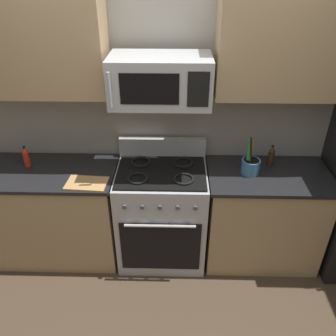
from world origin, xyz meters
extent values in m
plane|color=#473828|center=(0.00, 0.00, 0.00)|extent=(16.00, 16.00, 0.00)
cube|color=#9E998E|center=(0.00, 1.07, 1.30)|extent=(8.00, 0.10, 2.60)
cube|color=tan|center=(-1.01, 0.70, 0.44)|extent=(1.20, 0.57, 0.88)
cube|color=black|center=(-1.01, 0.70, 0.90)|extent=(1.24, 0.61, 0.03)
cube|color=#B2B5BA|center=(0.00, 0.70, 0.46)|extent=(0.76, 0.61, 0.91)
cube|color=black|center=(0.00, 0.39, 0.36)|extent=(0.67, 0.01, 0.51)
cylinder|color=#B2B5BA|center=(0.00, 0.36, 0.62)|extent=(0.57, 0.02, 0.02)
cube|color=black|center=(0.00, 0.70, 0.92)|extent=(0.73, 0.55, 0.02)
cube|color=#B2B5BA|center=(0.00, 0.97, 1.00)|extent=(0.76, 0.06, 0.18)
torus|color=black|center=(-0.18, 0.57, 0.93)|extent=(0.17, 0.17, 0.02)
torus|color=black|center=(0.18, 0.57, 0.93)|extent=(0.17, 0.17, 0.02)
torus|color=black|center=(-0.18, 0.83, 0.93)|extent=(0.17, 0.17, 0.02)
torus|color=black|center=(0.18, 0.83, 0.93)|extent=(0.17, 0.17, 0.02)
cylinder|color=#4C4C51|center=(-0.27, 0.38, 0.79)|extent=(0.04, 0.02, 0.04)
cylinder|color=#4C4C51|center=(-0.14, 0.38, 0.79)|extent=(0.04, 0.02, 0.04)
cylinder|color=#4C4C51|center=(0.00, 0.38, 0.79)|extent=(0.04, 0.02, 0.04)
cylinder|color=#4C4C51|center=(0.14, 0.38, 0.79)|extent=(0.04, 0.02, 0.04)
cylinder|color=#4C4C51|center=(0.27, 0.38, 0.79)|extent=(0.04, 0.02, 0.04)
cube|color=tan|center=(0.90, 0.70, 0.44)|extent=(0.98, 0.57, 0.88)
cube|color=black|center=(0.90, 0.70, 0.90)|extent=(1.02, 0.61, 0.03)
cube|color=#B2B5BA|center=(0.00, 0.73, 1.68)|extent=(0.73, 0.40, 0.35)
cube|color=black|center=(-0.07, 0.53, 1.68)|extent=(0.40, 0.01, 0.21)
cube|color=black|center=(0.26, 0.53, 1.68)|extent=(0.15, 0.01, 0.24)
cylinder|color=#B2B5BA|center=(-0.33, 0.50, 1.68)|extent=(0.02, 0.02, 0.24)
cube|color=tan|center=(-1.01, 0.85, 1.88)|extent=(1.23, 0.34, 0.70)
cube|color=tan|center=(0.90, 0.85, 1.88)|extent=(1.01, 0.34, 0.70)
cylinder|color=teal|center=(0.73, 0.71, 0.97)|extent=(0.15, 0.15, 0.12)
cylinder|color=black|center=(0.73, 0.71, 0.98)|extent=(0.13, 0.13, 0.10)
cylinder|color=green|center=(0.70, 0.72, 1.07)|extent=(0.03, 0.04, 0.28)
cylinder|color=green|center=(0.72, 0.71, 1.07)|extent=(0.02, 0.05, 0.28)
cylinder|color=orange|center=(0.72, 0.72, 1.06)|extent=(0.03, 0.08, 0.25)
cylinder|color=black|center=(0.72, 0.70, 1.09)|extent=(0.05, 0.04, 0.30)
cube|color=tan|center=(-0.58, 0.51, 0.92)|extent=(0.33, 0.22, 0.02)
cylinder|color=#382314|center=(0.93, 0.84, 0.98)|extent=(0.05, 0.05, 0.14)
cone|color=#382314|center=(0.93, 0.84, 1.07)|extent=(0.05, 0.05, 0.04)
cylinder|color=black|center=(0.93, 0.84, 1.09)|extent=(0.02, 0.02, 0.01)
cylinder|color=red|center=(-1.14, 0.77, 0.98)|extent=(0.05, 0.05, 0.14)
cone|color=red|center=(-1.14, 0.77, 1.07)|extent=(0.05, 0.05, 0.04)
cylinder|color=black|center=(-1.14, 0.77, 1.09)|extent=(0.02, 0.02, 0.01)
camera|label=1|loc=(0.12, -1.70, 2.45)|focal=36.76mm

